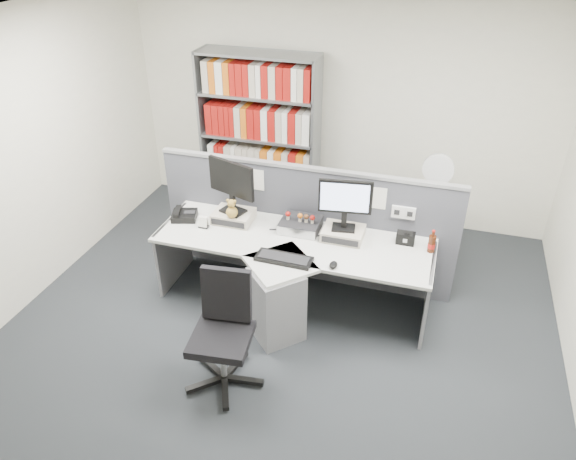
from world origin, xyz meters
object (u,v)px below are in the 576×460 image
(monitor_right, at_px, (345,201))
(speaker, at_px, (406,238))
(keyboard, at_px, (284,259))
(desk_phone, at_px, (184,215))
(desk_calendar, at_px, (203,223))
(desk, at_px, (286,276))
(mouse, at_px, (333,265))
(desktop_pc, at_px, (300,225))
(filing_cabinet, at_px, (429,230))
(desk_fan, at_px, (438,172))
(cola_bottle, at_px, (432,244))
(office_chair, at_px, (224,328))
(monitor_left, at_px, (231,183))
(shelving_unit, at_px, (260,140))

(monitor_right, relative_size, speaker, 2.93)
(keyboard, relative_size, desk_phone, 1.75)
(desk_calendar, bearing_deg, desk, -11.41)
(desk, height_order, mouse, mouse)
(speaker, bearing_deg, desktop_pc, -177.57)
(filing_cabinet, xyz_separation_m, desk_fan, (0.00, -0.00, 0.69))
(keyboard, relative_size, cola_bottle, 2.29)
(desk, xyz_separation_m, cola_bottle, (1.24, 0.39, 0.35))
(desk_phone, height_order, office_chair, office_chair)
(monitor_left, xyz_separation_m, shelving_unit, (-0.24, 1.46, -0.16))
(monitor_left, distance_m, speaker, 1.71)
(keyboard, height_order, cola_bottle, cola_bottle)
(desk, bearing_deg, keyboard, -82.09)
(desk_phone, bearing_deg, mouse, -13.33)
(desk, distance_m, speaker, 1.15)
(desk, xyz_separation_m, speaker, (1.01, 0.46, 0.32))
(monitor_right, height_order, desk_phone, monitor_right)
(desk_calendar, height_order, office_chair, office_chair)
(mouse, height_order, cola_bottle, cola_bottle)
(monitor_right, distance_m, desk_phone, 1.63)
(desktop_pc, bearing_deg, monitor_left, -177.35)
(desk, bearing_deg, desk_calendar, 168.59)
(desk_calendar, bearing_deg, desktop_pc, 14.57)
(keyboard, distance_m, desk_calendar, 0.96)
(keyboard, relative_size, mouse, 4.58)
(monitor_left, height_order, desk_fan, monitor_left)
(filing_cabinet, bearing_deg, cola_bottle, -87.56)
(keyboard, height_order, desk_phone, desk_phone)
(desk_calendar, bearing_deg, monitor_left, 41.62)
(monitor_left, bearing_deg, desktop_pc, 2.65)
(monitor_right, xyz_separation_m, desktop_pc, (-0.42, 0.03, -0.35))
(keyboard, bearing_deg, office_chair, -109.00)
(shelving_unit, bearing_deg, speaker, -36.11)
(speaker, bearing_deg, filing_cabinet, 78.44)
(speaker, xyz_separation_m, office_chair, (-1.25, -1.36, -0.26))
(keyboard, height_order, mouse, mouse)
(desktop_pc, xyz_separation_m, speaker, (0.99, 0.04, 0.01))
(monitor_left, bearing_deg, shelving_unit, 99.27)
(desktop_pc, distance_m, mouse, 0.68)
(desktop_pc, height_order, keyboard, desktop_pc)
(monitor_left, xyz_separation_m, desktop_pc, (0.68, 0.03, -0.37))
(office_chair, bearing_deg, monitor_left, 107.90)
(monitor_right, xyz_separation_m, keyboard, (-0.42, -0.51, -0.38))
(monitor_left, distance_m, mouse, 1.28)
(keyboard, xyz_separation_m, desk_phone, (-1.17, 0.41, 0.02))
(monitor_right, xyz_separation_m, filing_cabinet, (0.76, 1.02, -0.76))
(desk_phone, bearing_deg, monitor_left, 12.29)
(desk_phone, bearing_deg, desk, -13.60)
(monitor_left, distance_m, shelving_unit, 1.49)
(desk_calendar, height_order, shelving_unit, shelving_unit)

